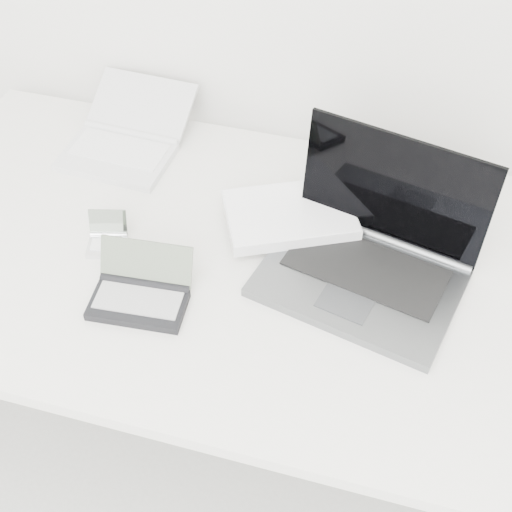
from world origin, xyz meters
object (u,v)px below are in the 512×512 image
(laptop_large, at_px, (344,243))
(desk, at_px, (276,281))
(palmtop_charcoal, at_px, (141,294))
(netbook_open_white, at_px, (124,141))

(laptop_large, bearing_deg, desk, -141.36)
(laptop_large, distance_m, palmtop_charcoal, 0.40)
(laptop_large, distance_m, netbook_open_white, 0.58)
(netbook_open_white, bearing_deg, desk, -28.54)
(desk, relative_size, palmtop_charcoal, 8.61)
(laptop_large, relative_size, palmtop_charcoal, 2.85)
(netbook_open_white, distance_m, palmtop_charcoal, 0.46)
(desk, xyz_separation_m, netbook_open_white, (-0.42, 0.26, 0.07))
(palmtop_charcoal, bearing_deg, desk, 30.02)
(laptop_large, height_order, netbook_open_white, laptop_large)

